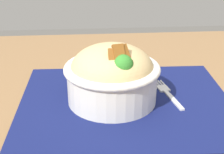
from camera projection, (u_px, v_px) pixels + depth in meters
The scene contains 4 objects.
table at pixel (144, 130), 0.68m from camera, with size 1.24×0.91×0.74m.
placemat at pixel (126, 102), 0.65m from camera, with size 0.41×0.34×0.00m, color #11194C.
bowl at pixel (112, 75), 0.63m from camera, with size 0.22×0.22×0.13m.
fork at pixel (167, 93), 0.68m from camera, with size 0.04×0.13×0.00m.
Camera 1 is at (-0.11, -0.56, 1.06)m, focal length 53.24 mm.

